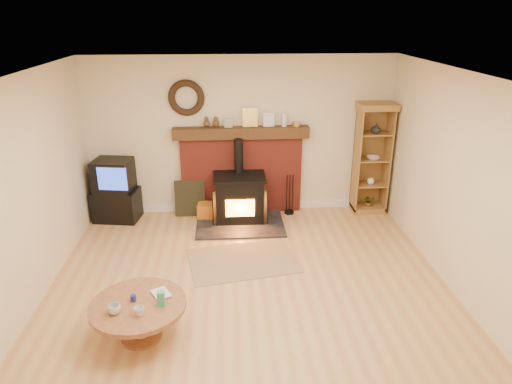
{
  "coord_description": "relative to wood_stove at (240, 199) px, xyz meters",
  "views": [
    {
      "loc": [
        -0.24,
        -4.55,
        3.23
      ],
      "look_at": [
        0.13,
        1.0,
        1.01
      ],
      "focal_mm": 32.0,
      "sensor_mm": 36.0,
      "label": 1
    }
  ],
  "objects": [
    {
      "name": "ground",
      "position": [
        0.05,
        -2.28,
        -0.38
      ],
      "size": [
        5.5,
        5.5,
        0.0
      ],
      "primitive_type": "plane",
      "color": "tan",
      "rests_on": "ground"
    },
    {
      "name": "room_shell",
      "position": [
        0.03,
        -2.18,
        1.34
      ],
      "size": [
        5.02,
        5.52,
        2.61
      ],
      "color": "beige",
      "rests_on": "ground"
    },
    {
      "name": "chimney_breast",
      "position": [
        0.05,
        0.39,
        0.42
      ],
      "size": [
        2.2,
        0.22,
        1.78
      ],
      "color": "#9A3127",
      "rests_on": "ground"
    },
    {
      "name": "wood_stove",
      "position": [
        0.0,
        0.0,
        0.0
      ],
      "size": [
        1.4,
        1.0,
        1.33
      ],
      "color": "black",
      "rests_on": "ground"
    },
    {
      "name": "area_rug",
      "position": [
        -0.0,
        -1.31,
        -0.37
      ],
      "size": [
        1.61,
        1.24,
        0.01
      ],
      "primitive_type": "cube",
      "rotation": [
        0.0,
        0.0,
        0.18
      ],
      "color": "brown",
      "rests_on": "ground"
    },
    {
      "name": "tv_unit",
      "position": [
        -2.01,
        0.19,
        0.11
      ],
      "size": [
        0.77,
        0.59,
        1.03
      ],
      "color": "black",
      "rests_on": "ground"
    },
    {
      "name": "curio_cabinet",
      "position": [
        2.21,
        0.28,
        0.56
      ],
      "size": [
        0.6,
        0.43,
        1.86
      ],
      "color": "olive",
      "rests_on": "ground"
    },
    {
      "name": "firelog_box",
      "position": [
        -0.48,
        0.12,
        -0.25
      ],
      "size": [
        0.44,
        0.3,
        0.26
      ],
      "primitive_type": "cube",
      "rotation": [
        0.0,
        0.0,
        -0.09
      ],
      "color": "yellow",
      "rests_on": "ground"
    },
    {
      "name": "leaning_painting",
      "position": [
        -0.82,
        0.27,
        -0.08
      ],
      "size": [
        0.51,
        0.14,
        0.6
      ],
      "primitive_type": "cube",
      "rotation": [
        -0.17,
        0.0,
        0.0
      ],
      "color": "black",
      "rests_on": "ground"
    },
    {
      "name": "fire_tools",
      "position": [
        0.85,
        0.22,
        -0.25
      ],
      "size": [
        0.16,
        0.16,
        0.7
      ],
      "color": "black",
      "rests_on": "ground"
    },
    {
      "name": "coffee_table",
      "position": [
        -1.14,
        -2.83,
        -0.03
      ],
      "size": [
        1.0,
        1.0,
        0.58
      ],
      "color": "brown",
      "rests_on": "ground"
    }
  ]
}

